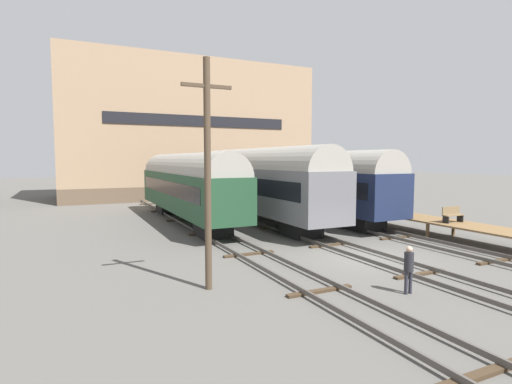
{
  "coord_description": "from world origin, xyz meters",
  "views": [
    {
      "loc": [
        -12.63,
        -14.32,
        4.65
      ],
      "look_at": [
        0.0,
        12.35,
        2.2
      ],
      "focal_mm": 28.0,
      "sensor_mm": 36.0,
      "label": 1
    }
  ],
  "objects": [
    {
      "name": "station_platform",
      "position": [
        7.37,
        2.18,
        0.92
      ],
      "size": [
        2.48,
        13.26,
        1.0
      ],
      "color": "brown",
      "rests_on": "ground"
    },
    {
      "name": "train_car_navy",
      "position": [
        4.81,
        11.03,
        2.95
      ],
      "size": [
        3.09,
        15.4,
        5.22
      ],
      "color": "black",
      "rests_on": "ground"
    },
    {
      "name": "track_left",
      "position": [
        -4.81,
        0.0,
        0.14
      ],
      "size": [
        2.6,
        60.0,
        0.26
      ],
      "color": "#4C4742",
      "rests_on": "ground"
    },
    {
      "name": "warehouse_building",
      "position": [
        1.19,
        35.99,
        8.11
      ],
      "size": [
        29.7,
        13.16,
        16.21
      ],
      "color": "brown",
      "rests_on": "ground"
    },
    {
      "name": "train_car_grey",
      "position": [
        0.0,
        12.02,
        3.09
      ],
      "size": [
        3.11,
        18.35,
        5.44
      ],
      "color": "black",
      "rests_on": "ground"
    },
    {
      "name": "track_right",
      "position": [
        4.81,
        0.0,
        0.14
      ],
      "size": [
        2.6,
        60.0,
        0.26
      ],
      "color": "#4C4742",
      "rests_on": "ground"
    },
    {
      "name": "person_worker",
      "position": [
        -2.13,
        -4.43,
        1.0
      ],
      "size": [
        0.32,
        0.32,
        1.67
      ],
      "color": "#282833",
      "rests_on": "ground"
    },
    {
      "name": "train_car_green",
      "position": [
        -4.81,
        13.99,
        2.87
      ],
      "size": [
        3.03,
        17.57,
        5.06
      ],
      "color": "black",
      "rests_on": "ground"
    },
    {
      "name": "track_middle",
      "position": [
        0.0,
        0.0,
        0.14
      ],
      "size": [
        2.6,
        60.0,
        0.26
      ],
      "color": "#4C4742",
      "rests_on": "ground"
    },
    {
      "name": "bench",
      "position": [
        7.36,
        1.43,
        1.49
      ],
      "size": [
        1.4,
        0.4,
        0.91
      ],
      "color": "brown",
      "rests_on": "station_platform"
    },
    {
      "name": "ground_plane",
      "position": [
        0.0,
        0.0,
        0.0
      ],
      "size": [
        200.0,
        200.0,
        0.0
      ],
      "primitive_type": "plane",
      "color": "#56544F"
    },
    {
      "name": "utility_pole",
      "position": [
        -8.19,
        -0.99,
        4.22
      ],
      "size": [
        1.8,
        0.24,
        8.12
      ],
      "color": "#473828",
      "rests_on": "ground"
    }
  ]
}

